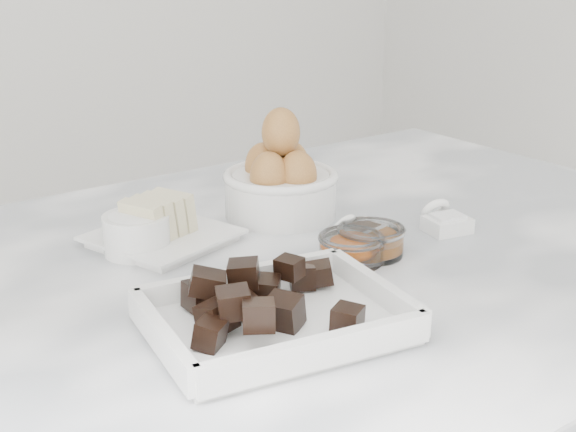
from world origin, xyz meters
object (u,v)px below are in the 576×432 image
at_px(honey_bowl, 371,240).
at_px(zest_bowl, 351,247).
at_px(butter_plate, 160,228).
at_px(sugar_ramekin, 137,232).
at_px(salt_spoon, 444,220).
at_px(chocolate_dish, 276,308).
at_px(egg_bowl, 281,182).
at_px(vanilla_spoon, 356,236).

relative_size(honey_bowl, zest_bowl, 1.05).
bearing_deg(butter_plate, honey_bowl, -43.68).
relative_size(sugar_ramekin, zest_bowl, 1.02).
height_order(butter_plate, salt_spoon, butter_plate).
xyz_separation_m(chocolate_dish, salt_spoon, (0.34, 0.10, -0.01)).
xyz_separation_m(chocolate_dish, honey_bowl, (0.21, 0.09, -0.01)).
bearing_deg(honey_bowl, salt_spoon, 3.07).
bearing_deg(sugar_ramekin, chocolate_dish, -86.76).
bearing_deg(chocolate_dish, egg_bowl, 53.47).
bearing_deg(zest_bowl, honey_bowl, 6.30).
bearing_deg(salt_spoon, vanilla_spoon, 170.62).
bearing_deg(salt_spoon, chocolate_dish, -163.17).
xyz_separation_m(sugar_ramekin, vanilla_spoon, (0.22, -0.14, -0.01)).
height_order(butter_plate, honey_bowl, butter_plate).
bearing_deg(honey_bowl, vanilla_spoon, 85.22).
bearing_deg(zest_bowl, sugar_ramekin, 137.25).
relative_size(sugar_ramekin, vanilla_spoon, 1.08).
bearing_deg(butter_plate, vanilla_spoon, -38.35).
bearing_deg(zest_bowl, salt_spoon, 3.73).
xyz_separation_m(egg_bowl, vanilla_spoon, (0.01, -0.15, -0.03)).
height_order(chocolate_dish, butter_plate, same).
xyz_separation_m(egg_bowl, honey_bowl, (0.00, -0.18, -0.03)).
xyz_separation_m(chocolate_dish, butter_plate, (0.02, 0.27, -0.00)).
bearing_deg(vanilla_spoon, chocolate_dish, -149.30).
height_order(egg_bowl, salt_spoon, egg_bowl).
xyz_separation_m(sugar_ramekin, egg_bowl, (0.22, 0.01, 0.02)).
relative_size(sugar_ramekin, honey_bowl, 0.97).
distance_m(egg_bowl, zest_bowl, 0.19).
bearing_deg(egg_bowl, honey_bowl, -88.72).
bearing_deg(vanilla_spoon, zest_bowl, -138.44).
distance_m(egg_bowl, honey_bowl, 0.18).
distance_m(sugar_ramekin, vanilla_spoon, 0.26).
bearing_deg(chocolate_dish, vanilla_spoon, 30.70).
relative_size(sugar_ramekin, salt_spoon, 1.08).
relative_size(zest_bowl, salt_spoon, 1.06).
bearing_deg(butter_plate, sugar_ramekin, -166.94).
distance_m(chocolate_dish, salt_spoon, 0.35).
distance_m(sugar_ramekin, zest_bowl, 0.25).
distance_m(vanilla_spoon, salt_spoon, 0.13).
distance_m(chocolate_dish, butter_plate, 0.27).
height_order(zest_bowl, vanilla_spoon, vanilla_spoon).
height_order(vanilla_spoon, salt_spoon, same).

